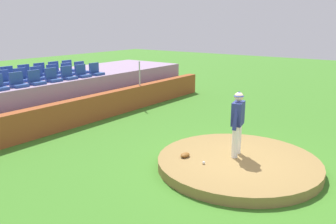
# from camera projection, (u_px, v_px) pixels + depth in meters

# --- Properties ---
(ground_plane) EXTENTS (60.00, 60.00, 0.00)m
(ground_plane) POSITION_uv_depth(u_px,v_px,m) (238.00, 167.00, 8.98)
(ground_plane) COLOR #3C7A23
(pitchers_mound) EXTENTS (4.16, 4.16, 0.25)m
(pitchers_mound) POSITION_uv_depth(u_px,v_px,m) (238.00, 163.00, 8.95)
(pitchers_mound) COLOR olive
(pitchers_mound) RESTS_ON ground_plane
(pitcher) EXTENTS (0.76, 0.34, 1.73)m
(pitcher) POSITION_uv_depth(u_px,v_px,m) (238.00, 119.00, 8.90)
(pitcher) COLOR white
(pitcher) RESTS_ON pitchers_mound
(baseball) EXTENTS (0.07, 0.07, 0.07)m
(baseball) POSITION_uv_depth(u_px,v_px,m) (204.00, 163.00, 8.56)
(baseball) COLOR white
(baseball) RESTS_ON pitchers_mound
(fielding_glove) EXTENTS (0.31, 0.21, 0.11)m
(fielding_glove) POSITION_uv_depth(u_px,v_px,m) (185.00, 155.00, 9.01)
(fielding_glove) COLOR brown
(fielding_glove) RESTS_ON pitchers_mound
(brick_barrier) EXTENTS (15.82, 0.40, 0.97)m
(brick_barrier) POSITION_uv_depth(u_px,v_px,m) (75.00, 113.00, 12.53)
(brick_barrier) COLOR #9D4C25
(brick_barrier) RESTS_ON ground_plane
(fence_post_right) EXTENTS (0.06, 0.06, 1.05)m
(fence_post_right) POSITION_uv_depth(u_px,v_px,m) (140.00, 73.00, 15.08)
(fence_post_right) COLOR silver
(fence_post_right) RESTS_ON brick_barrier
(bleacher_platform) EXTENTS (15.08, 3.64, 1.51)m
(bleacher_platform) POSITION_uv_depth(u_px,v_px,m) (35.00, 97.00, 13.87)
(bleacher_platform) COLOR #987E9B
(bleacher_platform) RESTS_ON ground_plane
(stadium_chair_1) EXTENTS (0.48, 0.44, 0.50)m
(stadium_chair_1) POSITION_uv_depth(u_px,v_px,m) (18.00, 82.00, 11.82)
(stadium_chair_1) COLOR #274690
(stadium_chair_1) RESTS_ON bleacher_platform
(stadium_chair_2) EXTENTS (0.48, 0.44, 0.50)m
(stadium_chair_2) POSITION_uv_depth(u_px,v_px,m) (36.00, 80.00, 12.33)
(stadium_chair_2) COLOR #274690
(stadium_chair_2) RESTS_ON bleacher_platform
(stadium_chair_3) EXTENTS (0.48, 0.44, 0.50)m
(stadium_chair_3) POSITION_uv_depth(u_px,v_px,m) (53.00, 77.00, 12.92)
(stadium_chair_3) COLOR #274690
(stadium_chair_3) RESTS_ON bleacher_platform
(stadium_chair_4) EXTENTS (0.48, 0.44, 0.50)m
(stadium_chair_4) POSITION_uv_depth(u_px,v_px,m) (68.00, 75.00, 13.46)
(stadium_chair_4) COLOR #274690
(stadium_chair_4) RESTS_ON bleacher_platform
(stadium_chair_5) EXTENTS (0.48, 0.44, 0.50)m
(stadium_chair_5) POSITION_uv_depth(u_px,v_px,m) (82.00, 73.00, 13.98)
(stadium_chair_5) COLOR #274690
(stadium_chair_5) RESTS_ON bleacher_platform
(stadium_chair_6) EXTENTS (0.48, 0.44, 0.50)m
(stadium_chair_6) POSITION_uv_depth(u_px,v_px,m) (96.00, 71.00, 14.55)
(stadium_chair_6) COLOR #274690
(stadium_chair_6) RESTS_ON bleacher_platform
(stadium_chair_8) EXTENTS (0.48, 0.44, 0.50)m
(stadium_chair_8) POSITION_uv_depth(u_px,v_px,m) (4.00, 80.00, 12.29)
(stadium_chair_8) COLOR #274690
(stadium_chair_8) RESTS_ON bleacher_platform
(stadium_chair_9) EXTENTS (0.48, 0.44, 0.50)m
(stadium_chair_9) POSITION_uv_depth(u_px,v_px,m) (22.00, 77.00, 12.87)
(stadium_chair_9) COLOR #274690
(stadium_chair_9) RESTS_ON bleacher_platform
(stadium_chair_10) EXTENTS (0.48, 0.44, 0.50)m
(stadium_chair_10) POSITION_uv_depth(u_px,v_px,m) (38.00, 75.00, 13.39)
(stadium_chair_10) COLOR #274690
(stadium_chair_10) RESTS_ON bleacher_platform
(stadium_chair_11) EXTENTS (0.48, 0.44, 0.50)m
(stadium_chair_11) POSITION_uv_depth(u_px,v_px,m) (54.00, 73.00, 13.97)
(stadium_chair_11) COLOR #274690
(stadium_chair_11) RESTS_ON bleacher_platform
(stadium_chair_12) EXTENTS (0.48, 0.44, 0.50)m
(stadium_chair_12) POSITION_uv_depth(u_px,v_px,m) (68.00, 71.00, 14.54)
(stadium_chair_12) COLOR #274690
(stadium_chair_12) RESTS_ON bleacher_platform
(stadium_chair_13) EXTENTS (0.48, 0.44, 0.50)m
(stadium_chair_13) POSITION_uv_depth(u_px,v_px,m) (81.00, 69.00, 15.06)
(stadium_chair_13) COLOR #274690
(stadium_chair_13) RESTS_ON bleacher_platform
(stadium_chair_16) EXTENTS (0.48, 0.44, 0.50)m
(stadium_chair_16) POSITION_uv_depth(u_px,v_px,m) (9.00, 75.00, 13.39)
(stadium_chair_16) COLOR #274690
(stadium_chair_16) RESTS_ON bleacher_platform
(stadium_chair_17) EXTENTS (0.48, 0.44, 0.50)m
(stadium_chair_17) POSITION_uv_depth(u_px,v_px,m) (25.00, 73.00, 13.95)
(stadium_chair_17) COLOR #274690
(stadium_chair_17) RESTS_ON bleacher_platform
(stadium_chair_18) EXTENTS (0.48, 0.44, 0.50)m
(stadium_chair_18) POSITION_uv_depth(u_px,v_px,m) (41.00, 71.00, 14.50)
(stadium_chair_18) COLOR #274690
(stadium_chair_18) RESTS_ON bleacher_platform
(stadium_chair_19) EXTENTS (0.48, 0.44, 0.50)m
(stadium_chair_19) POSITION_uv_depth(u_px,v_px,m) (55.00, 70.00, 15.04)
(stadium_chair_19) COLOR #274690
(stadium_chair_19) RESTS_ON bleacher_platform
(stadium_chair_20) EXTENTS (0.48, 0.44, 0.50)m
(stadium_chair_20) POSITION_uv_depth(u_px,v_px,m) (69.00, 68.00, 15.57)
(stadium_chair_20) COLOR #274690
(stadium_chair_20) RESTS_ON bleacher_platform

